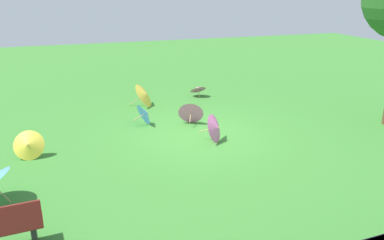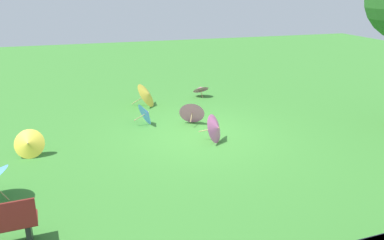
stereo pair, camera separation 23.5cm
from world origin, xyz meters
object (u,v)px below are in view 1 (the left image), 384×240
at_px(parasol_yellow_0, 145,95).
at_px(parasol_pink_1, 198,89).
at_px(parasol_yellow_1, 28,145).
at_px(parasol_pink_2, 191,111).
at_px(parasol_blue_0, 145,114).
at_px(parasol_pink_3, 216,128).

height_order(parasol_yellow_0, parasol_pink_1, parasol_yellow_0).
distance_m(parasol_yellow_1, parasol_pink_2, 4.72).
xyz_separation_m(parasol_yellow_0, parasol_yellow_1, (3.62, 3.42, -0.06)).
bearing_deg(parasol_blue_0, parasol_yellow_0, -102.10).
bearing_deg(parasol_pink_1, parasol_blue_0, 44.23).
bearing_deg(parasol_yellow_1, parasol_pink_1, -144.98).
bearing_deg(parasol_yellow_0, parasol_blue_0, 77.90).
bearing_deg(parasol_yellow_0, parasol_pink_1, -163.75).
xyz_separation_m(parasol_pink_1, parasol_pink_2, (1.22, 2.84, 0.07)).
distance_m(parasol_blue_0, parasol_pink_2, 1.39).
bearing_deg(parasol_yellow_0, parasol_pink_3, 105.94).
distance_m(parasol_pink_1, parasol_pink_2, 3.10).
relative_size(parasol_blue_0, parasol_yellow_1, 0.94).
height_order(parasol_yellow_0, parasol_pink_3, parasol_yellow_0).
relative_size(parasol_blue_0, parasol_pink_2, 0.85).
bearing_deg(parasol_yellow_1, parasol_pink_3, 174.63).
xyz_separation_m(parasol_blue_0, parasol_yellow_1, (3.22, 1.56, 0.01)).
distance_m(parasol_pink_2, parasol_pink_3, 1.66).
relative_size(parasol_yellow_0, parasol_blue_0, 1.42).
xyz_separation_m(parasol_yellow_1, parasol_pink_2, (-4.56, -1.21, 0.02)).
bearing_deg(parasol_yellow_1, parasol_blue_0, -154.20).
bearing_deg(parasol_pink_2, parasol_blue_0, -14.50).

